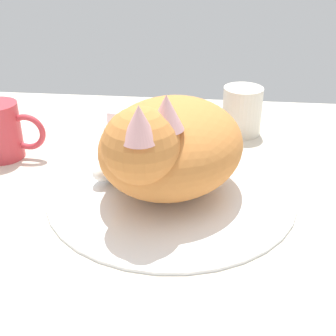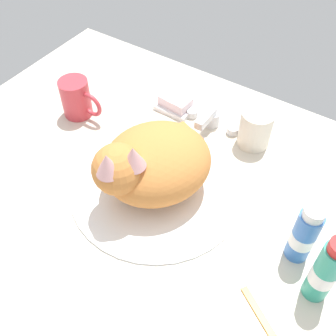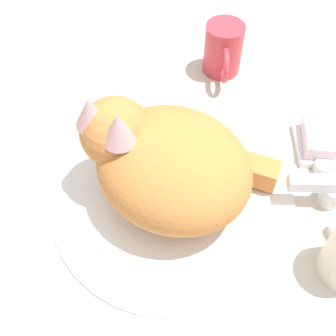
{
  "view_description": "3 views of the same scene",
  "coord_description": "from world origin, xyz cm",
  "px_view_note": "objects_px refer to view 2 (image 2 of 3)",
  "views": [
    {
      "loc": [
        5.58,
        -58.03,
        35.77
      ],
      "look_at": [
        -0.35,
        -1.57,
        5.0
      ],
      "focal_mm": 48.79,
      "sensor_mm": 36.0,
      "label": 1
    },
    {
      "loc": [
        31.03,
        -43.07,
        66.44
      ],
      "look_at": [
        1.63,
        1.59,
        5.63
      ],
      "focal_mm": 42.93,
      "sensor_mm": 36.0,
      "label": 2
    },
    {
      "loc": [
        34.36,
        0.4,
        53.8
      ],
      "look_at": [
        -0.17,
        -0.36,
        7.37
      ],
      "focal_mm": 44.83,
      "sensor_mm": 36.0,
      "label": 3
    }
  ],
  "objects_px": {
    "toothpaste_bottle": "(304,235)",
    "faucet": "(211,119)",
    "cat": "(150,163)",
    "toothbrush": "(269,328)",
    "rinse_cup": "(255,128)",
    "coffee_mug": "(77,98)",
    "mouthwash_bottle": "(326,271)",
    "soap_bar": "(175,101)"
  },
  "relations": [
    {
      "from": "toothpaste_bottle",
      "to": "faucet",
      "type": "bearing_deg",
      "value": 144.78
    },
    {
      "from": "faucet",
      "to": "cat",
      "type": "relative_size",
      "value": 0.45
    },
    {
      "from": "cat",
      "to": "toothbrush",
      "type": "relative_size",
      "value": 2.55
    },
    {
      "from": "cat",
      "to": "toothpaste_bottle",
      "type": "height_order",
      "value": "cat"
    },
    {
      "from": "faucet",
      "to": "rinse_cup",
      "type": "distance_m",
      "value": 0.11
    },
    {
      "from": "faucet",
      "to": "coffee_mug",
      "type": "height_order",
      "value": "coffee_mug"
    },
    {
      "from": "coffee_mug",
      "to": "cat",
      "type": "bearing_deg",
      "value": -19.08
    },
    {
      "from": "faucet",
      "to": "coffee_mug",
      "type": "xyz_separation_m",
      "value": [
        -0.29,
        -0.14,
        0.02
      ]
    },
    {
      "from": "faucet",
      "to": "mouthwash_bottle",
      "type": "distance_m",
      "value": 0.45
    },
    {
      "from": "faucet",
      "to": "toothbrush",
      "type": "distance_m",
      "value": 0.49
    },
    {
      "from": "rinse_cup",
      "to": "toothbrush",
      "type": "distance_m",
      "value": 0.43
    },
    {
      "from": "soap_bar",
      "to": "toothbrush",
      "type": "height_order",
      "value": "soap_bar"
    },
    {
      "from": "cat",
      "to": "soap_bar",
      "type": "height_order",
      "value": "cat"
    },
    {
      "from": "mouthwash_bottle",
      "to": "coffee_mug",
      "type": "bearing_deg",
      "value": 168.7
    },
    {
      "from": "faucet",
      "to": "coffee_mug",
      "type": "distance_m",
      "value": 0.33
    },
    {
      "from": "soap_bar",
      "to": "toothbrush",
      "type": "xyz_separation_m",
      "value": [
        0.42,
        -0.38,
        -0.02
      ]
    },
    {
      "from": "rinse_cup",
      "to": "mouthwash_bottle",
      "type": "bearing_deg",
      "value": -48.0
    },
    {
      "from": "coffee_mug",
      "to": "toothpaste_bottle",
      "type": "relative_size",
      "value": 0.84
    },
    {
      "from": "cat",
      "to": "soap_bar",
      "type": "bearing_deg",
      "value": 111.91
    },
    {
      "from": "faucet",
      "to": "soap_bar",
      "type": "distance_m",
      "value": 0.11
    },
    {
      "from": "cat",
      "to": "soap_bar",
      "type": "xyz_separation_m",
      "value": [
        -0.1,
        0.24,
        -0.06
      ]
    },
    {
      "from": "toothbrush",
      "to": "faucet",
      "type": "bearing_deg",
      "value": 130.61
    },
    {
      "from": "coffee_mug",
      "to": "soap_bar",
      "type": "relative_size",
      "value": 1.51
    },
    {
      "from": "rinse_cup",
      "to": "toothpaste_bottle",
      "type": "bearing_deg",
      "value": -48.79
    },
    {
      "from": "coffee_mug",
      "to": "soap_bar",
      "type": "bearing_deg",
      "value": 37.49
    },
    {
      "from": "coffee_mug",
      "to": "toothbrush",
      "type": "distance_m",
      "value": 0.66
    },
    {
      "from": "coffee_mug",
      "to": "toothpaste_bottle",
      "type": "height_order",
      "value": "toothpaste_bottle"
    },
    {
      "from": "faucet",
      "to": "toothbrush",
      "type": "bearing_deg",
      "value": -49.39
    },
    {
      "from": "coffee_mug",
      "to": "soap_bar",
      "type": "distance_m",
      "value": 0.24
    },
    {
      "from": "faucet",
      "to": "toothpaste_bottle",
      "type": "xyz_separation_m",
      "value": [
        0.3,
        -0.21,
        0.04
      ]
    },
    {
      "from": "rinse_cup",
      "to": "mouthwash_bottle",
      "type": "height_order",
      "value": "mouthwash_bottle"
    },
    {
      "from": "rinse_cup",
      "to": "soap_bar",
      "type": "xyz_separation_m",
      "value": [
        -0.22,
        0.0,
        -0.02
      ]
    },
    {
      "from": "soap_bar",
      "to": "faucet",
      "type": "bearing_deg",
      "value": -4.43
    },
    {
      "from": "mouthwash_bottle",
      "to": "faucet",
      "type": "bearing_deg",
      "value": 143.14
    },
    {
      "from": "faucet",
      "to": "soap_bar",
      "type": "xyz_separation_m",
      "value": [
        -0.11,
        0.01,
        0.0
      ]
    },
    {
      "from": "cat",
      "to": "coffee_mug",
      "type": "distance_m",
      "value": 0.31
    },
    {
      "from": "cat",
      "to": "toothbrush",
      "type": "bearing_deg",
      "value": -22.39
    },
    {
      "from": "soap_bar",
      "to": "coffee_mug",
      "type": "bearing_deg",
      "value": -142.51
    },
    {
      "from": "faucet",
      "to": "rinse_cup",
      "type": "relative_size",
      "value": 1.56
    },
    {
      "from": "mouthwash_bottle",
      "to": "toothpaste_bottle",
      "type": "bearing_deg",
      "value": 135.05
    },
    {
      "from": "faucet",
      "to": "cat",
      "type": "height_order",
      "value": "cat"
    },
    {
      "from": "cat",
      "to": "mouthwash_bottle",
      "type": "relative_size",
      "value": 1.97
    }
  ]
}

